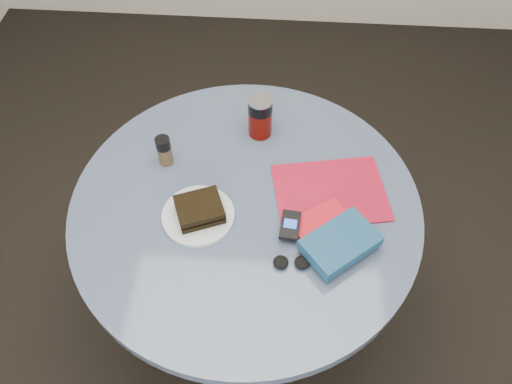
# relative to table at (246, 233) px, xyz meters

# --- Properties ---
(ground) EXTENTS (4.00, 4.00, 0.00)m
(ground) POSITION_rel_table_xyz_m (0.00, 0.00, -0.59)
(ground) COLOR black
(ground) RESTS_ON ground
(table) EXTENTS (1.00, 1.00, 0.75)m
(table) POSITION_rel_table_xyz_m (0.00, 0.00, 0.00)
(table) COLOR black
(table) RESTS_ON ground
(plate) EXTENTS (0.23, 0.23, 0.01)m
(plate) POSITION_rel_table_xyz_m (-0.13, -0.06, 0.17)
(plate) COLOR silver
(plate) RESTS_ON table
(sandwich) EXTENTS (0.15, 0.14, 0.04)m
(sandwich) POSITION_rel_table_xyz_m (-0.12, -0.06, 0.20)
(sandwich) COLOR black
(sandwich) RESTS_ON plate
(soda_can) EXTENTS (0.09, 0.09, 0.14)m
(soda_can) POSITION_rel_table_xyz_m (0.02, 0.27, 0.23)
(soda_can) COLOR #570A04
(soda_can) RESTS_ON table
(pepper_grinder) EXTENTS (0.05, 0.05, 0.10)m
(pepper_grinder) POSITION_rel_table_xyz_m (-0.25, 0.13, 0.21)
(pepper_grinder) COLOR #4C3720
(pepper_grinder) RESTS_ON table
(magazine) EXTENTS (0.35, 0.29, 0.01)m
(magazine) POSITION_rel_table_xyz_m (0.24, 0.05, 0.17)
(magazine) COLOR maroon
(magazine) RESTS_ON table
(red_book) EXTENTS (0.19, 0.18, 0.01)m
(red_book) POSITION_rel_table_xyz_m (0.22, -0.07, 0.18)
(red_book) COLOR red
(red_book) RESTS_ON magazine
(novel) EXTENTS (0.23, 0.22, 0.04)m
(novel) POSITION_rel_table_xyz_m (0.26, -0.14, 0.20)
(novel) COLOR navy
(novel) RESTS_ON red_book
(mp3_player) EXTENTS (0.06, 0.09, 0.02)m
(mp3_player) POSITION_rel_table_xyz_m (0.13, -0.09, 0.19)
(mp3_player) COLOR black
(mp3_player) RESTS_ON red_book
(headphones) EXTENTS (0.10, 0.05, 0.02)m
(headphones) POSITION_rel_table_xyz_m (0.14, -0.19, 0.17)
(headphones) COLOR black
(headphones) RESTS_ON table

